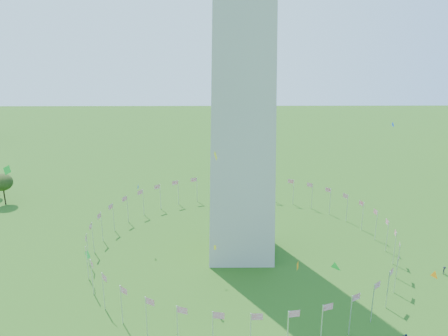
{
  "coord_description": "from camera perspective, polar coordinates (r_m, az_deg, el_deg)",
  "views": [
    {
      "loc": [
        -5.53,
        -57.46,
        57.58
      ],
      "look_at": [
        -4.63,
        35.0,
        28.82
      ],
      "focal_mm": 35.0,
      "sensor_mm": 36.0,
      "label": 1
    }
  ],
  "objects": [
    {
      "name": "kites_aloft",
      "position": [
        88.11,
        12.04,
        -9.07
      ],
      "size": [
        98.32,
        69.01,
        41.34
      ],
      "color": "green",
      "rests_on": "ground"
    },
    {
      "name": "flag_ring",
      "position": [
        119.98,
        2.17,
        -8.99
      ],
      "size": [
        80.24,
        80.24,
        9.0
      ],
      "color": "silver",
      "rests_on": "ground"
    }
  ]
}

